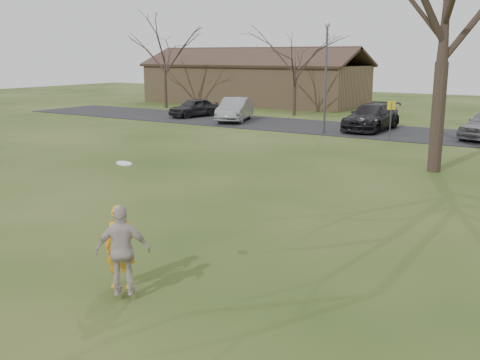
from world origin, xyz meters
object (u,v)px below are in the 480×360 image
object	(u,v)px
catching_play	(123,250)
car_0	(194,107)
building	(254,82)
car_3	(371,117)
player_defender	(120,247)
car_1	(235,109)
lamp_post	(326,64)

from	to	relation	value
catching_play	car_0	bearing A→B (deg)	124.64
building	car_0	bearing A→B (deg)	-79.18
building	car_3	bearing A→B (deg)	-38.84
player_defender	car_1	xyz separation A→B (m)	(-13.21, 24.53, -0.00)
car_0	catching_play	size ratio (longest dim) A/B	1.55
car_3	building	world-z (taller)	building
car_3	lamp_post	distance (m)	4.57
catching_play	lamp_post	world-z (taller)	lamp_post
car_0	car_1	distance (m)	4.06
player_defender	car_0	world-z (taller)	player_defender
car_1	lamp_post	bearing A→B (deg)	-36.38
building	lamp_post	size ratio (longest dim) A/B	3.29
car_0	building	distance (m)	12.81
car_0	building	xyz separation A→B (m)	(-2.39, 12.52, 1.23)
player_defender	car_0	xyz separation A→B (m)	(-17.21, 25.18, -0.12)
car_3	catching_play	distance (m)	25.70
car_1	lamp_post	distance (m)	8.55
lamp_post	player_defender	bearing A→B (deg)	-75.83
car_1	catching_play	distance (m)	28.42
catching_play	building	world-z (taller)	building
car_1	building	bearing A→B (deg)	96.50
car_0	lamp_post	world-z (taller)	lamp_post
car_1	building	xyz separation A→B (m)	(-6.40, 13.18, 1.11)
car_1	building	size ratio (longest dim) A/B	0.23
player_defender	car_0	distance (m)	30.50
player_defender	lamp_post	xyz separation A→B (m)	(-5.61, 22.20, 3.15)
catching_play	building	distance (m)	43.07
player_defender	car_0	size ratio (longest dim) A/B	0.42
car_0	lamp_post	xyz separation A→B (m)	(11.61, -2.98, 3.26)
player_defender	car_3	size ratio (longest dim) A/B	0.31
player_defender	car_1	distance (m)	27.86
catching_play	lamp_post	distance (m)	23.59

